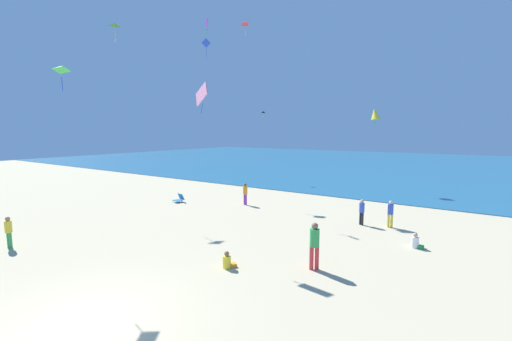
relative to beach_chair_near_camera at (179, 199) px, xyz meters
name	(u,v)px	position (x,y,z in m)	size (l,w,h in m)	color
ground_plane	(276,230)	(9.19, -1.90, -0.26)	(120.00, 120.00, 0.00)	#C6B58C
ocean_water	(408,165)	(9.19, 37.93, -0.23)	(120.00, 60.00, 0.05)	#236084
beach_chair_near_camera	(179,199)	(0.00, 0.00, 0.00)	(0.72, 0.79, 0.61)	#2370B2
person_1	(9,230)	(0.83, -10.61, 0.55)	(0.31, 0.31, 1.39)	green
person_2	(416,242)	(15.57, -0.71, -0.01)	(0.56, 0.36, 0.67)	white
person_3	(228,262)	(10.06, -6.93, -0.02)	(0.50, 0.58, 0.65)	yellow
person_4	(245,192)	(4.48, 1.94, 0.62)	(0.39, 0.39, 1.53)	purple
person_5	(390,212)	(13.97, 1.90, 0.57)	(0.33, 0.33, 1.43)	yellow
person_6	(362,210)	(12.59, 1.50, 0.56)	(0.39, 0.39, 1.41)	black
person_7	(314,243)	(12.80, -5.28, 0.76)	(0.49, 0.49, 1.77)	red
kite_black	(263,112)	(-0.84, 12.59, 6.81)	(0.42, 0.53, 0.99)	black
kite_red	(245,23)	(2.64, 4.60, 12.83)	(0.70, 0.58, 1.07)	red
kite_purple	(207,23)	(1.10, 2.06, 12.42)	(0.56, 0.37, 1.13)	purple
kite_green	(61,69)	(4.08, -9.53, 7.18)	(0.46, 0.55, 1.00)	green
kite_lime	(115,25)	(-3.34, -2.26, 11.98)	(0.73, 0.78, 1.35)	#99DB33
kite_pink	(201,94)	(7.24, -5.16, 6.45)	(1.10, 0.48, 1.43)	pink
kite_yellow	(375,114)	(10.22, 12.95, 6.30)	(1.05, 0.91, 1.75)	yellow
kite_blue	(206,44)	(-1.36, 4.64, 11.97)	(0.54, 0.60, 1.57)	blue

